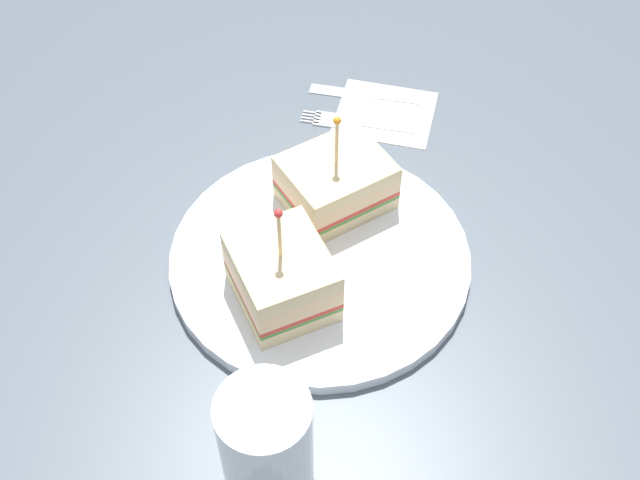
{
  "coord_description": "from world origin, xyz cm",
  "views": [
    {
      "loc": [
        -25.27,
        37.82,
        58.02
      ],
      "look_at": [
        0.0,
        0.0,
        3.22
      ],
      "focal_mm": 45.95,
      "sensor_mm": 36.0,
      "label": 1
    }
  ],
  "objects_px": {
    "sandwich_half_back": "(336,183)",
    "drink_glass": "(267,449)",
    "sandwich_half_front": "(277,274)",
    "fork": "(345,121)",
    "napkin": "(385,113)",
    "knife": "(358,94)",
    "plate": "(320,259)"
  },
  "relations": [
    {
      "from": "napkin",
      "to": "fork",
      "type": "height_order",
      "value": "fork"
    },
    {
      "from": "sandwich_half_front",
      "to": "fork",
      "type": "bearing_deg",
      "value": -71.1
    },
    {
      "from": "napkin",
      "to": "fork",
      "type": "relative_size",
      "value": 0.87
    },
    {
      "from": "napkin",
      "to": "knife",
      "type": "bearing_deg",
      "value": -12.92
    },
    {
      "from": "plate",
      "to": "drink_glass",
      "type": "bearing_deg",
      "value": 113.28
    },
    {
      "from": "sandwich_half_back",
      "to": "knife",
      "type": "relative_size",
      "value": 1.0
    },
    {
      "from": "sandwich_half_back",
      "to": "drink_glass",
      "type": "xyz_separation_m",
      "value": [
        -0.1,
        0.25,
        0.01
      ]
    },
    {
      "from": "sandwich_half_back",
      "to": "drink_glass",
      "type": "relative_size",
      "value": 1.08
    },
    {
      "from": "sandwich_half_back",
      "to": "napkin",
      "type": "relative_size",
      "value": 1.14
    },
    {
      "from": "plate",
      "to": "fork",
      "type": "height_order",
      "value": "plate"
    },
    {
      "from": "plate",
      "to": "sandwich_half_front",
      "type": "xyz_separation_m",
      "value": [
        0.0,
        0.06,
        0.04
      ]
    },
    {
      "from": "sandwich_half_back",
      "to": "drink_glass",
      "type": "distance_m",
      "value": 0.27
    },
    {
      "from": "drink_glass",
      "to": "fork",
      "type": "height_order",
      "value": "drink_glass"
    },
    {
      "from": "sandwich_half_back",
      "to": "fork",
      "type": "xyz_separation_m",
      "value": [
        0.06,
        -0.11,
        -0.04
      ]
    },
    {
      "from": "sandwich_half_back",
      "to": "fork",
      "type": "relative_size",
      "value": 0.99
    },
    {
      "from": "napkin",
      "to": "plate",
      "type": "bearing_deg",
      "value": 104.83
    },
    {
      "from": "plate",
      "to": "sandwich_half_back",
      "type": "xyz_separation_m",
      "value": [
        0.02,
        -0.06,
        0.03
      ]
    },
    {
      "from": "plate",
      "to": "sandwich_half_front",
      "type": "height_order",
      "value": "sandwich_half_front"
    },
    {
      "from": "napkin",
      "to": "sandwich_half_back",
      "type": "bearing_deg",
      "value": 102.12
    },
    {
      "from": "drink_glass",
      "to": "fork",
      "type": "xyz_separation_m",
      "value": [
        0.16,
        -0.36,
        -0.04
      ]
    },
    {
      "from": "napkin",
      "to": "knife",
      "type": "distance_m",
      "value": 0.04
    },
    {
      "from": "fork",
      "to": "knife",
      "type": "height_order",
      "value": "same"
    },
    {
      "from": "plate",
      "to": "drink_glass",
      "type": "distance_m",
      "value": 0.21
    },
    {
      "from": "sandwich_half_front",
      "to": "fork",
      "type": "distance_m",
      "value": 0.24
    },
    {
      "from": "sandwich_half_back",
      "to": "knife",
      "type": "height_order",
      "value": "sandwich_half_back"
    },
    {
      "from": "drink_glass",
      "to": "fork",
      "type": "bearing_deg",
      "value": -65.48
    },
    {
      "from": "sandwich_half_front",
      "to": "knife",
      "type": "xyz_separation_m",
      "value": [
        0.09,
        -0.27,
        -0.04
      ]
    },
    {
      "from": "sandwich_half_back",
      "to": "sandwich_half_front",
      "type": "bearing_deg",
      "value": 98.98
    },
    {
      "from": "fork",
      "to": "knife",
      "type": "xyz_separation_m",
      "value": [
        0.01,
        -0.05,
        0.0
      ]
    },
    {
      "from": "plate",
      "to": "napkin",
      "type": "bearing_deg",
      "value": -75.17
    },
    {
      "from": "sandwich_half_back",
      "to": "fork",
      "type": "height_order",
      "value": "sandwich_half_back"
    },
    {
      "from": "drink_glass",
      "to": "knife",
      "type": "distance_m",
      "value": 0.44
    }
  ]
}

